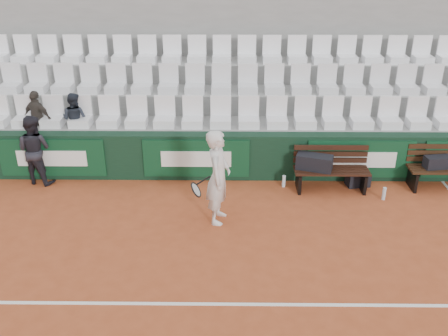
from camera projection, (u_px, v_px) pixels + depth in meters
ground at (195, 304)px, 7.12m from camera, size 80.00×80.00×0.00m
court_baseline at (195, 304)px, 7.12m from camera, size 18.00×0.06×0.01m
back_barrier at (209, 156)px, 10.49m from camera, size 18.00×0.34×1.00m
grandstand_tier_front at (207, 144)px, 11.06m from camera, size 18.00×0.95×1.00m
grandstand_tier_mid at (209, 120)px, 11.82m from camera, size 18.00×0.95×1.45m
grandstand_tier_back at (210, 98)px, 12.57m from camera, size 18.00×0.95×1.90m
grandstand_rear_wall at (210, 43)px, 12.59m from camera, size 18.00×0.30×4.40m
seat_row_front at (206, 112)px, 10.55m from camera, size 11.90×0.44×0.63m
seat_row_mid at (208, 79)px, 11.20m from camera, size 11.90×0.44×0.63m
seat_row_back at (209, 50)px, 11.86m from camera, size 11.90×0.44×0.63m
bench_left at (331, 180)px, 10.12m from camera, size 1.50×0.56×0.45m
bench_right at (444, 178)px, 10.18m from camera, size 1.50×0.56×0.45m
sports_bag_left at (314, 162)px, 9.98m from camera, size 0.77×0.51×0.30m
sports_bag_right at (438, 162)px, 10.06m from camera, size 0.56×0.32×0.24m
sports_bag_ground at (358, 179)px, 10.32m from camera, size 0.51×0.36×0.28m
water_bottle_near at (284, 181)px, 10.28m from camera, size 0.07×0.07×0.25m
water_bottle_far at (384, 194)px, 9.79m from camera, size 0.07×0.07×0.26m
tennis_player at (218, 177)px, 8.79m from camera, size 0.75×0.70×1.76m
ball_kid at (35, 150)px, 10.21m from camera, size 0.84×0.74×1.48m
spectator_b at (35, 98)px, 10.50m from camera, size 0.76×0.54×1.20m
spectator_c at (72, 99)px, 10.50m from camera, size 0.66×0.58×1.16m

